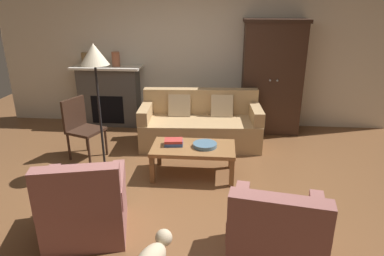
{
  "coord_description": "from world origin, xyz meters",
  "views": [
    {
      "loc": [
        0.53,
        -3.77,
        2.23
      ],
      "look_at": [
        0.14,
        0.73,
        0.55
      ],
      "focal_mm": 32.09,
      "sensor_mm": 36.0,
      "label": 1
    }
  ],
  "objects": [
    {
      "name": "ground_plane",
      "position": [
        0.0,
        0.0,
        0.0
      ],
      "size": [
        9.6,
        9.6,
        0.0
      ],
      "primitive_type": "plane",
      "color": "brown"
    },
    {
      "name": "back_wall",
      "position": [
        0.0,
        2.55,
        1.4
      ],
      "size": [
        7.2,
        0.1,
        2.8
      ],
      "primitive_type": "cube",
      "color": "silver",
      "rests_on": "ground"
    },
    {
      "name": "fireplace",
      "position": [
        -1.55,
        2.3,
        0.57
      ],
      "size": [
        1.26,
        0.48,
        1.12
      ],
      "color": "#4C4947",
      "rests_on": "ground"
    },
    {
      "name": "armoire",
      "position": [
        1.4,
        2.22,
        0.98
      ],
      "size": [
        1.06,
        0.57,
        1.96
      ],
      "color": "#382319",
      "rests_on": "ground"
    },
    {
      "name": "couch",
      "position": [
        0.21,
        1.5,
        0.32
      ],
      "size": [
        1.96,
        0.96,
        0.86
      ],
      "color": "tan",
      "rests_on": "ground"
    },
    {
      "name": "coffee_table",
      "position": [
        0.19,
        0.38,
        0.37
      ],
      "size": [
        1.1,
        0.6,
        0.42
      ],
      "color": "olive",
      "rests_on": "ground"
    },
    {
      "name": "fruit_bowl",
      "position": [
        0.34,
        0.39,
        0.45
      ],
      "size": [
        0.32,
        0.32,
        0.05
      ],
      "primitive_type": "cylinder",
      "color": "slate",
      "rests_on": "coffee_table"
    },
    {
      "name": "book_stack",
      "position": [
        -0.08,
        0.41,
        0.46
      ],
      "size": [
        0.26,
        0.2,
        0.08
      ],
      "color": "#38569E",
      "rests_on": "coffee_table"
    },
    {
      "name": "mantel_vase_bronze",
      "position": [
        -1.93,
        2.28,
        1.24
      ],
      "size": [
        0.15,
        0.15,
        0.24
      ],
      "primitive_type": "cylinder",
      "color": "olive",
      "rests_on": "fireplace"
    },
    {
      "name": "mantel_vase_terracotta",
      "position": [
        -1.37,
        2.28,
        1.25
      ],
      "size": [
        0.14,
        0.14,
        0.26
      ],
      "primitive_type": "cylinder",
      "color": "#A86042",
      "rests_on": "fireplace"
    },
    {
      "name": "armchair_near_left",
      "position": [
        -0.77,
        -0.97,
        0.32
      ],
      "size": [
        0.92,
        0.93,
        0.88
      ],
      "color": "#935B56",
      "rests_on": "ground"
    },
    {
      "name": "armchair_near_right",
      "position": [
        1.03,
        -1.3,
        0.32
      ],
      "size": [
        0.88,
        0.88,
        0.88
      ],
      "color": "#935B56",
      "rests_on": "ground"
    },
    {
      "name": "side_chair_wooden",
      "position": [
        -1.52,
        0.84,
        0.51
      ],
      "size": [
        0.57,
        0.57,
        0.9
      ],
      "color": "#382319",
      "rests_on": "ground"
    },
    {
      "name": "floor_lamp",
      "position": [
        -1.02,
        0.33,
        1.52
      ],
      "size": [
        0.36,
        0.36,
        1.75
      ],
      "color": "black",
      "rests_on": "ground"
    }
  ]
}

